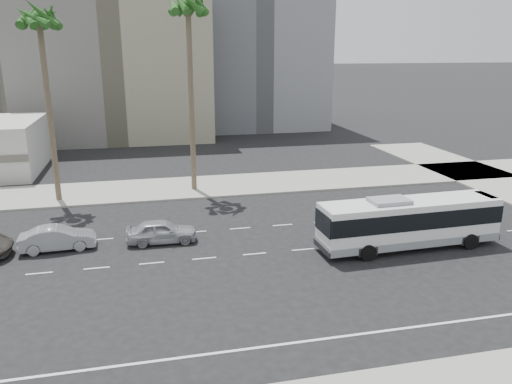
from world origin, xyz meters
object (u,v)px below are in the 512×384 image
object	(u,v)px
car_b	(58,238)
palm_near	(188,10)
palm_mid	(39,23)
car_a	(162,231)
city_bus	(409,221)

from	to	relation	value
car_b	palm_near	bearing A→B (deg)	-43.52
car_b	palm_mid	bearing A→B (deg)	3.94
car_a	palm_mid	distance (m)	18.40
palm_near	palm_mid	xyz separation A→B (m)	(-10.86, -0.70, -1.05)
city_bus	car_b	distance (m)	21.26
palm_near	palm_mid	distance (m)	10.94
car_a	car_b	distance (m)	6.18
city_bus	palm_mid	size ratio (longest dim) A/B	0.75
city_bus	car_b	xyz separation A→B (m)	(-20.78, 4.39, -0.96)
car_b	palm_near	xyz separation A→B (m)	(9.45, 11.31, 13.85)
car_a	palm_mid	world-z (taller)	palm_mid
car_a	palm_mid	bearing A→B (deg)	37.05
car_a	car_b	xyz separation A→B (m)	(-6.18, 0.22, -0.01)
car_b	city_bus	bearing A→B (deg)	-105.59
car_b	car_a	bearing A→B (deg)	-95.66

